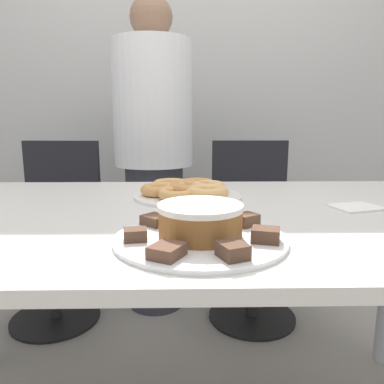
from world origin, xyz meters
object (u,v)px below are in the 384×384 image
Objects in this scene: office_chair_right at (252,235)px; napkin at (356,207)px; person_standing at (154,155)px; plate_donuts at (187,196)px; plate_cake at (200,239)px; frosted_cake at (200,220)px; office_chair_left at (55,236)px.

napkin is (0.14, -0.81, 0.34)m from office_chair_right.
person_standing is 4.66× the size of plate_donuts.
person_standing is 0.65m from office_chair_right.
plate_cake is at bearing -105.66° from office_chair_right.
frosted_cake is (-0.31, -1.08, 0.38)m from office_chair_right.
plate_donuts reaches higher than napkin.
napkin is at bearing -55.05° from person_standing.
napkin is (0.45, 0.28, -0.00)m from plate_cake.
plate_cake is at bearing -80.91° from person_standing.
frosted_cake reaches higher than plate_donuts.
office_chair_right is 5.14× the size of frosted_cake.
napkin is (1.13, -0.81, 0.34)m from office_chair_left.
plate_cake is 0.43m from plate_donuts.
plate_cake is at bearing -86.65° from plate_donuts.
frosted_cake is at bearing 180.00° from plate_cake.
office_chair_right is 1.18m from plate_cake.
plate_donuts is (-0.34, -0.65, 0.34)m from office_chair_right.
office_chair_right is at bearing 3.96° from office_chair_left.
frosted_cake is at bearing -86.65° from plate_donuts.
office_chair_left is 1.33m from plate_cake.
napkin is at bearing 31.57° from frosted_cake.
person_standing is at bearing 102.29° from plate_donuts.
office_chair_left is 1.43m from napkin.
office_chair_left is 1.34m from frosted_cake.
person_standing is 0.65m from office_chair_left.
office_chair_left is 1.00m from office_chair_right.
plate_cake is 2.05× the size of frosted_cake.
office_chair_left is at bearing -167.96° from person_standing.
office_chair_left reaches higher than napkin.
office_chair_right is 1.19m from frosted_cake.
person_standing is 1.12m from napkin.
person_standing is 1.20m from plate_cake.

